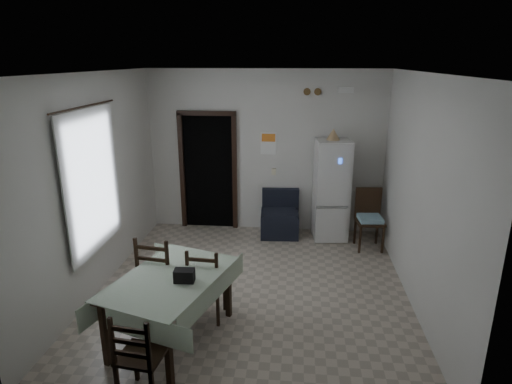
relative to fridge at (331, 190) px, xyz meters
The scene contains 25 objects.
ground 2.42m from the fridge, 121.23° to the right, with size 4.50×4.50×0.00m, color #A59887.
ceiling 3.03m from the fridge, 121.23° to the right, with size 4.20×4.50×0.02m, color white, non-canonical shape.
wall_back 1.34m from the fridge, 164.70° to the left, with size 4.20×0.02×2.90m, color silver, non-canonical shape.
wall_front 4.38m from the fridge, 105.64° to the right, with size 4.20×0.02×2.90m, color silver, non-canonical shape.
wall_left 3.84m from the fridge, 149.45° to the right, with size 0.02×4.50×2.90m, color silver, non-canonical shape.
wall_right 2.22m from the fridge, 64.27° to the right, with size 0.02×4.50×2.90m, color silver, non-canonical shape.
doorway 2.29m from the fridge, 166.74° to the left, with size 1.06×0.52×2.22m.
window_recess 4.00m from the fridge, 147.32° to the right, with size 0.10×1.20×1.60m, color silver.
curtain 3.91m from the fridge, 146.43° to the right, with size 0.02×1.45×1.85m, color beige.
curtain_rod 4.17m from the fridge, 146.35° to the right, with size 0.02×0.02×1.60m, color black.
calendar 1.38m from the fridge, 164.62° to the left, with size 0.28×0.02×0.40m, color white.
calendar_image 1.43m from the fridge, 164.91° to the left, with size 0.24×0.01×0.14m, color orange.
light_switch 1.09m from the fridge, 163.20° to the left, with size 0.08×0.02×0.12m, color beige.
vent_left 1.74m from the fridge, 147.02° to the left, with size 0.12×0.12×0.03m, color brown.
vent_right 1.70m from the fridge, 133.56° to the left, with size 0.12×0.12×0.03m, color brown.
emergency_light 1.71m from the fridge, 57.27° to the left, with size 0.25×0.07×0.09m, color white.
fridge is the anchor object (origin of this frame).
tan_cone 0.97m from the fridge, 113.41° to the left, with size 0.23×0.23×0.19m, color tan.
navy_seat 1.00m from the fridge, behind, with size 0.67×0.64×0.80m, color black, non-canonical shape.
corner_chair 0.84m from the fridge, 34.04° to the right, with size 0.44×0.44×1.01m, color black, non-canonical shape.
dining_table 3.71m from the fridge, 122.04° to the right, with size 0.98×1.49×0.77m, color #A9BEA2, non-canonical shape.
black_bag 3.65m from the fridge, 118.94° to the right, with size 0.22×0.13×0.14m, color black.
dining_chair_far_left 3.44m from the fridge, 130.58° to the right, with size 0.46×0.46×1.07m, color black, non-canonical shape.
dining_chair_far_right 3.15m from the fridge, 121.84° to the right, with size 0.41×0.41×0.95m, color black, non-canonical shape.
dining_chair_near_head 4.48m from the fridge, 116.23° to the right, with size 0.40×0.40×0.94m, color black, non-canonical shape.
Camera 1 is at (0.57, -5.25, 3.06)m, focal length 30.00 mm.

